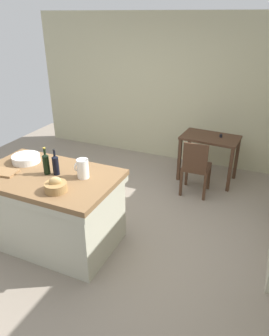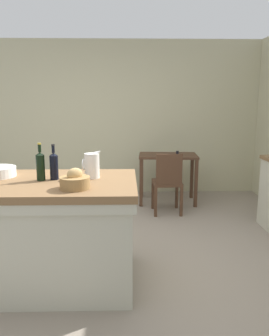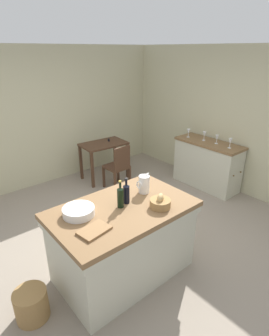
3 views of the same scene
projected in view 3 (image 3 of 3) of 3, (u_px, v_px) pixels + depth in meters
ground_plane at (128, 239)px, 3.96m from camera, size 6.76×6.76×0.00m
wall_back at (42, 118)px, 5.27m from camera, size 5.32×0.12×2.60m
wall_right at (239, 122)px, 4.99m from camera, size 0.12×5.20×2.60m
island_table at (123, 239)px, 3.19m from camera, size 1.58×0.98×0.92m
side_cabinet at (207, 164)px, 5.36m from camera, size 0.52×1.31×0.91m
writing_desk at (104, 149)px, 5.61m from camera, size 0.93×0.62×0.82m
wooden_chair at (118, 166)px, 5.23m from camera, size 0.41×0.41×0.88m
pitcher at (144, 184)px, 3.30m from camera, size 0.17×0.13×0.26m
wash_bowl at (79, 211)px, 2.87m from camera, size 0.33×0.33×0.09m
bread_basket at (160, 203)px, 3.01m from camera, size 0.23×0.23×0.16m
cutting_board at (94, 230)px, 2.62m from camera, size 0.33×0.24×0.02m
wine_bottle_dark at (126, 193)px, 3.07m from camera, size 0.07×0.07×0.30m
wine_bottle_amber at (120, 197)px, 2.98m from camera, size 0.07×0.07×0.32m
wine_glass_far_left at (230, 141)px, 4.82m from camera, size 0.07×0.07×0.18m
wine_glass_left at (217, 138)px, 5.05m from camera, size 0.07×0.07×0.16m
wine_glass_middle at (204, 134)px, 5.23m from camera, size 0.07×0.07×0.17m
wine_glass_right at (189, 132)px, 5.43m from camera, size 0.07×0.07×0.16m
wicker_hamper at (32, 305)px, 2.76m from camera, size 0.33×0.33×0.33m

